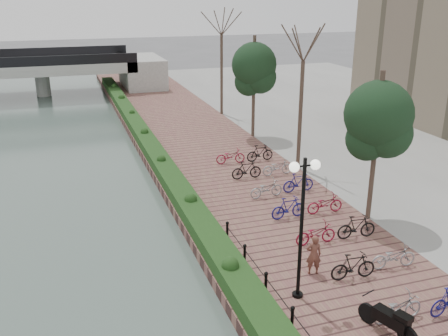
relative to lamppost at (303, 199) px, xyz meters
name	(u,v)px	position (x,y,z in m)	size (l,w,h in m)	color
promenade	(223,171)	(1.67, 13.01, -3.72)	(8.00, 75.00, 0.50)	brown
hedge	(156,155)	(-1.73, 15.51, -3.17)	(1.10, 56.00, 0.60)	#1B3A15
lamppost	(303,199)	(0.00, 0.00, 0.00)	(1.02, 0.32, 4.80)	black
motorcycle	(388,319)	(1.60, -2.57, -2.94)	(0.53, 1.69, 1.06)	black
pedestrian	(314,255)	(1.13, 1.10, -2.72)	(0.55, 0.36, 1.50)	brown
bicycle_parking	(306,205)	(3.16, 5.59, -2.99)	(2.40, 17.32, 1.00)	#99999D
street_trees	(331,128)	(5.67, 8.19, -0.28)	(3.20, 37.12, 6.80)	#362820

